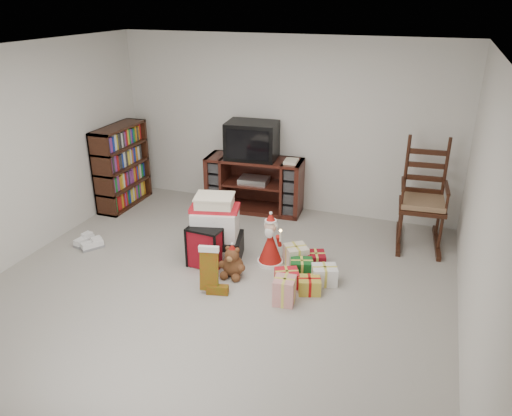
{
  "coord_description": "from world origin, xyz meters",
  "views": [
    {
      "loc": [
        2.01,
        -4.25,
        2.99
      ],
      "look_at": [
        0.25,
        0.6,
        0.77
      ],
      "focal_mm": 35.0,
      "sensor_mm": 36.0,
      "label": 1
    }
  ],
  "objects_px": {
    "crt_television": "(252,140)",
    "mrs_claus_figurine": "(201,238)",
    "red_suitcase": "(205,248)",
    "santa_figurine": "(270,245)",
    "bookshelf": "(122,168)",
    "gift_pile": "(216,231)",
    "sneaker_pair": "(88,243)",
    "teddy_bear": "(233,263)",
    "tv_stand": "(254,184)",
    "gift_cluster": "(305,271)",
    "rocking_chair": "(422,207)"
  },
  "relations": [
    {
      "from": "gift_pile",
      "to": "mrs_claus_figurine",
      "type": "height_order",
      "value": "gift_pile"
    },
    {
      "from": "bookshelf",
      "to": "gift_pile",
      "type": "xyz_separation_m",
      "value": [
        2.01,
        -1.07,
        -0.24
      ]
    },
    {
      "from": "rocking_chair",
      "to": "mrs_claus_figurine",
      "type": "bearing_deg",
      "value": -157.52
    },
    {
      "from": "rocking_chair",
      "to": "tv_stand",
      "type": "bearing_deg",
      "value": 169.71
    },
    {
      "from": "bookshelf",
      "to": "mrs_claus_figurine",
      "type": "bearing_deg",
      "value": -30.12
    },
    {
      "from": "santa_figurine",
      "to": "gift_cluster",
      "type": "height_order",
      "value": "santa_figurine"
    },
    {
      "from": "red_suitcase",
      "to": "gift_cluster",
      "type": "distance_m",
      "value": 1.2
    },
    {
      "from": "teddy_bear",
      "to": "sneaker_pair",
      "type": "bearing_deg",
      "value": 178.87
    },
    {
      "from": "rocking_chair",
      "to": "red_suitcase",
      "type": "height_order",
      "value": "rocking_chair"
    },
    {
      "from": "sneaker_pair",
      "to": "gift_pile",
      "type": "bearing_deg",
      "value": 29.89
    },
    {
      "from": "gift_cluster",
      "to": "red_suitcase",
      "type": "bearing_deg",
      "value": -175.64
    },
    {
      "from": "mrs_claus_figurine",
      "to": "rocking_chair",
      "type": "bearing_deg",
      "value": 27.18
    },
    {
      "from": "gift_cluster",
      "to": "bookshelf",
      "type": "bearing_deg",
      "value": 158.71
    },
    {
      "from": "gift_pile",
      "to": "teddy_bear",
      "type": "xyz_separation_m",
      "value": [
        0.36,
        -0.34,
        -0.19
      ]
    },
    {
      "from": "tv_stand",
      "to": "gift_cluster",
      "type": "distance_m",
      "value": 2.13
    },
    {
      "from": "crt_television",
      "to": "bookshelf",
      "type": "bearing_deg",
      "value": -170.92
    },
    {
      "from": "sneaker_pair",
      "to": "rocking_chair",
      "type": "bearing_deg",
      "value": 41.76
    },
    {
      "from": "rocking_chair",
      "to": "gift_cluster",
      "type": "xyz_separation_m",
      "value": [
        -1.14,
        -1.48,
        -0.36
      ]
    },
    {
      "from": "sneaker_pair",
      "to": "red_suitcase",
      "type": "bearing_deg",
      "value": 21.13
    },
    {
      "from": "tv_stand",
      "to": "gift_pile",
      "type": "distance_m",
      "value": 1.55
    },
    {
      "from": "teddy_bear",
      "to": "mrs_claus_figurine",
      "type": "bearing_deg",
      "value": 147.37
    },
    {
      "from": "mrs_claus_figurine",
      "to": "santa_figurine",
      "type": "bearing_deg",
      "value": 3.38
    },
    {
      "from": "bookshelf",
      "to": "rocking_chair",
      "type": "xyz_separation_m",
      "value": [
        4.31,
        0.25,
        -0.11
      ]
    },
    {
      "from": "tv_stand",
      "to": "crt_television",
      "type": "xyz_separation_m",
      "value": [
        -0.04,
        0.01,
        0.66
      ]
    },
    {
      "from": "gift_pile",
      "to": "sneaker_pair",
      "type": "relative_size",
      "value": 2.05
    },
    {
      "from": "rocking_chair",
      "to": "santa_figurine",
      "type": "distance_m",
      "value": 2.06
    },
    {
      "from": "sneaker_pair",
      "to": "gift_cluster",
      "type": "distance_m",
      "value": 2.83
    },
    {
      "from": "gift_pile",
      "to": "crt_television",
      "type": "relative_size",
      "value": 1.05
    },
    {
      "from": "red_suitcase",
      "to": "mrs_claus_figurine",
      "type": "bearing_deg",
      "value": 127.35
    },
    {
      "from": "rocking_chair",
      "to": "red_suitcase",
      "type": "xyz_separation_m",
      "value": [
        -2.33,
        -1.58,
        -0.23
      ]
    },
    {
      "from": "gift_pile",
      "to": "red_suitcase",
      "type": "relative_size",
      "value": 1.36
    },
    {
      "from": "santa_figurine",
      "to": "sneaker_pair",
      "type": "height_order",
      "value": "santa_figurine"
    },
    {
      "from": "gift_pile",
      "to": "santa_figurine",
      "type": "distance_m",
      "value": 0.68
    },
    {
      "from": "red_suitcase",
      "to": "santa_figurine",
      "type": "bearing_deg",
      "value": 29.79
    },
    {
      "from": "gift_cluster",
      "to": "gift_pile",
      "type": "bearing_deg",
      "value": 171.78
    },
    {
      "from": "rocking_chair",
      "to": "teddy_bear",
      "type": "distance_m",
      "value": 2.58
    },
    {
      "from": "bookshelf",
      "to": "red_suitcase",
      "type": "bearing_deg",
      "value": -33.78
    },
    {
      "from": "teddy_bear",
      "to": "rocking_chair",
      "type": "bearing_deg",
      "value": 40.52
    },
    {
      "from": "gift_pile",
      "to": "mrs_claus_figurine",
      "type": "bearing_deg",
      "value": 159.34
    },
    {
      "from": "teddy_bear",
      "to": "red_suitcase",
      "type": "bearing_deg",
      "value": 167.71
    },
    {
      "from": "mrs_claus_figurine",
      "to": "teddy_bear",
      "type": "bearing_deg",
      "value": -32.63
    },
    {
      "from": "crt_television",
      "to": "mrs_claus_figurine",
      "type": "bearing_deg",
      "value": -99.25
    },
    {
      "from": "mrs_claus_figurine",
      "to": "crt_television",
      "type": "bearing_deg",
      "value": 86.06
    },
    {
      "from": "bookshelf",
      "to": "santa_figurine",
      "type": "height_order",
      "value": "bookshelf"
    },
    {
      "from": "teddy_bear",
      "to": "crt_television",
      "type": "xyz_separation_m",
      "value": [
        -0.47,
        1.9,
        0.9
      ]
    },
    {
      "from": "tv_stand",
      "to": "sneaker_pair",
      "type": "bearing_deg",
      "value": -134.81
    },
    {
      "from": "bookshelf",
      "to": "mrs_claus_figurine",
      "type": "xyz_separation_m",
      "value": [
        1.8,
        -1.04,
        -0.37
      ]
    },
    {
      "from": "sneaker_pair",
      "to": "teddy_bear",
      "type": "bearing_deg",
      "value": 18.42
    },
    {
      "from": "santa_figurine",
      "to": "mrs_claus_figurine",
      "type": "bearing_deg",
      "value": -176.62
    },
    {
      "from": "teddy_bear",
      "to": "santa_figurine",
      "type": "bearing_deg",
      "value": 53.56
    }
  ]
}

